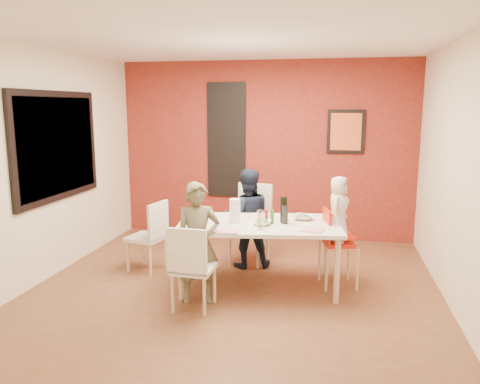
% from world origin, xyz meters
% --- Properties ---
extents(ground, '(4.50, 4.50, 0.00)m').
position_xyz_m(ground, '(0.00, 0.00, 0.00)').
color(ground, brown).
rests_on(ground, ground).
extents(ceiling, '(4.50, 4.50, 0.02)m').
position_xyz_m(ceiling, '(0.00, 0.00, 2.70)').
color(ceiling, white).
rests_on(ceiling, wall_back).
extents(wall_back, '(4.50, 0.02, 2.70)m').
position_xyz_m(wall_back, '(0.00, 2.25, 1.35)').
color(wall_back, '#EEE3C5').
rests_on(wall_back, ground).
extents(wall_front, '(4.50, 0.02, 2.70)m').
position_xyz_m(wall_front, '(0.00, -2.25, 1.35)').
color(wall_front, '#EEE3C5').
rests_on(wall_front, ground).
extents(wall_left, '(0.02, 4.50, 2.70)m').
position_xyz_m(wall_left, '(-2.25, 0.00, 1.35)').
color(wall_left, '#EEE3C5').
rests_on(wall_left, ground).
extents(wall_right, '(0.02, 4.50, 2.70)m').
position_xyz_m(wall_right, '(2.25, 0.00, 1.35)').
color(wall_right, '#EEE3C5').
rests_on(wall_right, ground).
extents(brick_accent_wall, '(4.50, 0.02, 2.70)m').
position_xyz_m(brick_accent_wall, '(0.00, 2.23, 1.35)').
color(brick_accent_wall, maroon).
rests_on(brick_accent_wall, ground).
extents(picture_window_frame, '(0.05, 1.70, 1.30)m').
position_xyz_m(picture_window_frame, '(-2.22, 0.20, 1.55)').
color(picture_window_frame, black).
rests_on(picture_window_frame, wall_left).
extents(picture_window_pane, '(0.02, 1.55, 1.15)m').
position_xyz_m(picture_window_pane, '(-2.21, 0.20, 1.55)').
color(picture_window_pane, black).
rests_on(picture_window_pane, wall_left).
extents(glassblock_strip, '(0.55, 0.03, 1.70)m').
position_xyz_m(glassblock_strip, '(-0.60, 2.21, 1.50)').
color(glassblock_strip, silver).
rests_on(glassblock_strip, wall_back).
extents(glassblock_surround, '(0.60, 0.03, 1.76)m').
position_xyz_m(glassblock_surround, '(-0.60, 2.21, 1.50)').
color(glassblock_surround, black).
rests_on(glassblock_surround, wall_back).
extents(art_print_frame, '(0.54, 0.03, 0.64)m').
position_xyz_m(art_print_frame, '(1.20, 2.21, 1.65)').
color(art_print_frame, black).
rests_on(art_print_frame, wall_back).
extents(art_print_canvas, '(0.44, 0.01, 0.54)m').
position_xyz_m(art_print_canvas, '(1.20, 2.19, 1.65)').
color(art_print_canvas, orange).
rests_on(art_print_canvas, wall_back).
extents(dining_table, '(1.90, 1.23, 0.74)m').
position_xyz_m(dining_table, '(0.25, 0.13, 0.68)').
color(dining_table, silver).
rests_on(dining_table, ground).
extents(chair_near, '(0.42, 0.42, 0.87)m').
position_xyz_m(chair_near, '(-0.30, -0.64, 0.49)').
color(chair_near, white).
rests_on(chair_near, ground).
extents(chair_far, '(0.55, 0.55, 1.02)m').
position_xyz_m(chair_far, '(0.01, 1.02, 0.57)').
color(chair_far, silver).
rests_on(chair_far, ground).
extents(chair_left, '(0.48, 0.48, 0.87)m').
position_xyz_m(chair_left, '(-1.13, 0.37, 0.49)').
color(chair_left, silver).
rests_on(chair_left, ground).
extents(high_chair, '(0.45, 0.45, 0.89)m').
position_xyz_m(high_chair, '(1.09, 0.32, 0.53)').
color(high_chair, red).
rests_on(high_chair, ground).
extents(child_near, '(0.54, 0.44, 1.27)m').
position_xyz_m(child_near, '(-0.30, -0.41, 0.63)').
color(child_near, brown).
rests_on(child_near, ground).
extents(child_far, '(0.72, 0.63, 1.26)m').
position_xyz_m(child_far, '(-0.00, 0.77, 0.63)').
color(child_far, black).
rests_on(child_far, ground).
extents(toddler, '(0.32, 0.41, 0.74)m').
position_xyz_m(toddler, '(1.11, 0.33, 0.89)').
color(toddler, beige).
rests_on(toddler, high_chair).
extents(plate_near_left, '(0.25, 0.25, 0.01)m').
position_xyz_m(plate_near_left, '(-0.01, -0.29, 0.75)').
color(plate_near_left, silver).
rests_on(plate_near_left, dining_table).
extents(plate_far_mid, '(0.24, 0.24, 0.01)m').
position_xyz_m(plate_far_mid, '(0.21, 0.41, 0.75)').
color(plate_far_mid, white).
rests_on(plate_far_mid, dining_table).
extents(plate_near_right, '(0.26, 0.26, 0.01)m').
position_xyz_m(plate_near_right, '(0.85, -0.07, 0.75)').
color(plate_near_right, white).
rests_on(plate_near_right, dining_table).
extents(plate_far_left, '(0.27, 0.27, 0.01)m').
position_xyz_m(plate_far_left, '(-0.44, 0.29, 0.75)').
color(plate_far_left, white).
rests_on(plate_far_left, dining_table).
extents(salad_bowl_a, '(0.21, 0.21, 0.05)m').
position_xyz_m(salad_bowl_a, '(0.30, 0.04, 0.77)').
color(salad_bowl_a, white).
rests_on(salad_bowl_a, dining_table).
extents(salad_bowl_b, '(0.25, 0.25, 0.05)m').
position_xyz_m(salad_bowl_b, '(0.72, 0.37, 0.77)').
color(salad_bowl_b, silver).
rests_on(salad_bowl_b, dining_table).
extents(wine_bottle, '(0.08, 0.08, 0.29)m').
position_xyz_m(wine_bottle, '(0.52, 0.20, 0.89)').
color(wine_bottle, black).
rests_on(wine_bottle, dining_table).
extents(wine_glass_a, '(0.07, 0.07, 0.20)m').
position_xyz_m(wine_glass_a, '(0.31, -0.14, 0.84)').
color(wine_glass_a, silver).
rests_on(wine_glass_a, dining_table).
extents(wine_glass_b, '(0.07, 0.07, 0.20)m').
position_xyz_m(wine_glass_b, '(0.54, 0.14, 0.84)').
color(wine_glass_b, white).
rests_on(wine_glass_b, dining_table).
extents(paper_towel_roll, '(0.12, 0.12, 0.27)m').
position_xyz_m(paper_towel_roll, '(-0.01, 0.07, 0.88)').
color(paper_towel_roll, white).
rests_on(paper_towel_roll, dining_table).
extents(condiment_red, '(0.04, 0.04, 0.15)m').
position_xyz_m(condiment_red, '(0.33, 0.14, 0.82)').
color(condiment_red, red).
rests_on(condiment_red, dining_table).
extents(condiment_green, '(0.04, 0.04, 0.15)m').
position_xyz_m(condiment_green, '(0.40, 0.13, 0.82)').
color(condiment_green, '#2B6923').
rests_on(condiment_green, dining_table).
extents(condiment_brown, '(0.03, 0.03, 0.13)m').
position_xyz_m(condiment_brown, '(0.24, 0.21, 0.81)').
color(condiment_brown, brown).
rests_on(condiment_brown, dining_table).
extents(sippy_cup, '(0.06, 0.06, 0.10)m').
position_xyz_m(sippy_cup, '(1.03, 0.30, 0.79)').
color(sippy_cup, orange).
rests_on(sippy_cup, dining_table).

